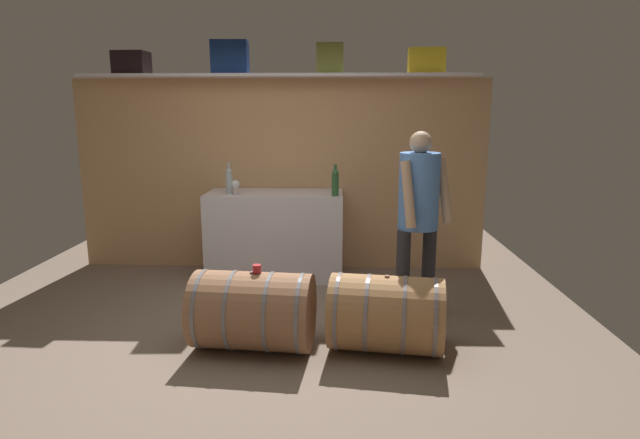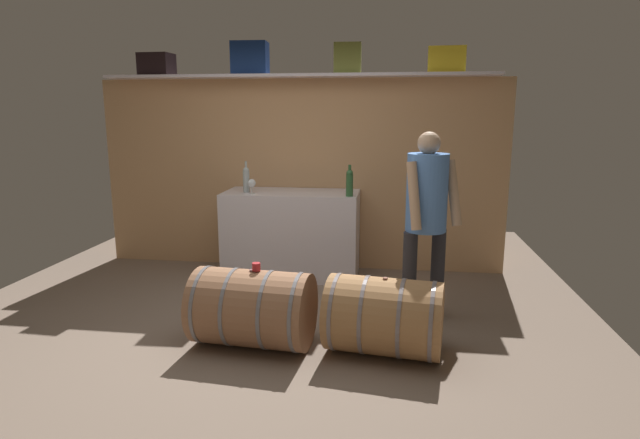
{
  "view_description": "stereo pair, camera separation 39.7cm",
  "coord_description": "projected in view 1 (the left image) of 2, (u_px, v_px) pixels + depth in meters",
  "views": [
    {
      "loc": [
        0.64,
        -3.84,
        1.79
      ],
      "look_at": [
        0.51,
        0.05,
        0.99
      ],
      "focal_mm": 29.29,
      "sensor_mm": 36.0,
      "label": 1
    },
    {
      "loc": [
        1.04,
        -3.81,
        1.79
      ],
      "look_at": [
        0.51,
        0.05,
        0.99
      ],
      "focal_mm": 29.29,
      "sensor_mm": 36.0,
      "label": 2
    }
  ],
  "objects": [
    {
      "name": "wine_barrel_near",
      "position": [
        253.0,
        311.0,
        3.98
      ],
      "size": [
        0.95,
        0.68,
        0.61
      ],
      "rotation": [
        0.0,
        0.0,
        -0.09
      ],
      "color": "#956646",
      "rests_on": "ground"
    },
    {
      "name": "wine_barrel_far",
      "position": [
        386.0,
        314.0,
        3.94
      ],
      "size": [
        0.92,
        0.69,
        0.6
      ],
      "rotation": [
        0.0,
        0.0,
        -0.14
      ],
      "color": "#A77749",
      "rests_on": "ground"
    },
    {
      "name": "high_shelf_board",
      "position": [
        278.0,
        76.0,
        5.62
      ],
      "size": [
        4.28,
        0.4,
        0.03
      ],
      "primitive_type": "cube",
      "color": "silver",
      "rests_on": "back_wall_panel"
    },
    {
      "name": "toolcase_navy",
      "position": [
        230.0,
        58.0,
        5.6
      ],
      "size": [
        0.4,
        0.27,
        0.35
      ],
      "primitive_type": "cube",
      "rotation": [
        0.0,
        0.0,
        0.05
      ],
      "color": "navy",
      "rests_on": "high_shelf_board"
    },
    {
      "name": "toolcase_olive",
      "position": [
        330.0,
        59.0,
        5.57
      ],
      "size": [
        0.29,
        0.31,
        0.31
      ],
      "primitive_type": "cube",
      "rotation": [
        0.0,
        0.0,
        0.04
      ],
      "color": "olive",
      "rests_on": "high_shelf_board"
    },
    {
      "name": "wine_bottle_clear",
      "position": [
        229.0,
        180.0,
        5.53
      ],
      "size": [
        0.07,
        0.07,
        0.34
      ],
      "color": "#ADBBBD",
      "rests_on": "work_cabinet"
    },
    {
      "name": "tasting_cup",
      "position": [
        257.0,
        269.0,
        3.91
      ],
      "size": [
        0.06,
        0.06,
        0.06
      ],
      "primitive_type": "cylinder",
      "color": "red",
      "rests_on": "wine_barrel_near"
    },
    {
      "name": "wine_bottle_green",
      "position": [
        335.0,
        182.0,
        5.37
      ],
      "size": [
        0.07,
        0.07,
        0.33
      ],
      "color": "#2F5E32",
      "rests_on": "work_cabinet"
    },
    {
      "name": "toolcase_black",
      "position": [
        132.0,
        63.0,
        5.65
      ],
      "size": [
        0.36,
        0.29,
        0.24
      ],
      "primitive_type": "cube",
      "rotation": [
        0.0,
        0.0,
        -0.05
      ],
      "color": "black",
      "rests_on": "high_shelf_board"
    },
    {
      "name": "ground_plane",
      "position": [
        265.0,
        317.0,
        4.66
      ],
      "size": [
        5.85,
        7.43,
        0.02
      ],
      "primitive_type": "cube",
      "color": "#7C6A5A"
    },
    {
      "name": "toolcase_yellow",
      "position": [
        426.0,
        61.0,
        5.54
      ],
      "size": [
        0.4,
        0.3,
        0.26
      ],
      "primitive_type": "cube",
      "rotation": [
        0.0,
        0.0,
        -0.07
      ],
      "color": "yellow",
      "rests_on": "high_shelf_board"
    },
    {
      "name": "back_wall_panel",
      "position": [
        281.0,
        175.0,
        5.99
      ],
      "size": [
        4.65,
        0.1,
        2.16
      ],
      "primitive_type": "cube",
      "color": "tan",
      "rests_on": "ground"
    },
    {
      "name": "wine_glass",
      "position": [
        235.0,
        185.0,
        5.45
      ],
      "size": [
        0.09,
        0.09,
        0.16
      ],
      "color": "white",
      "rests_on": "work_cabinet"
    },
    {
      "name": "work_cabinet",
      "position": [
        276.0,
        235.0,
        5.73
      ],
      "size": [
        1.46,
        0.66,
        0.94
      ],
      "primitive_type": "cube",
      "color": "white",
      "rests_on": "ground"
    },
    {
      "name": "winemaker_pouring",
      "position": [
        419.0,
        205.0,
        4.5
      ],
      "size": [
        0.51,
        0.46,
        1.63
      ],
      "rotation": [
        0.0,
        0.0,
        -2.59
      ],
      "color": "#2A2A31",
      "rests_on": "ground"
    }
  ]
}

